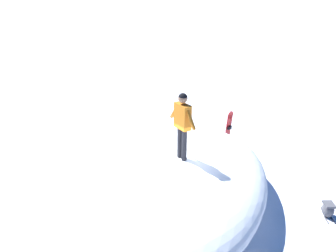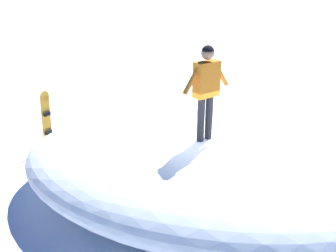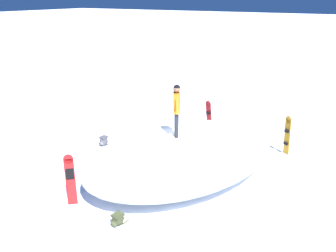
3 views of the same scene
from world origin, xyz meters
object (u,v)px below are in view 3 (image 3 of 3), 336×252
object	(u,v)px
snowboard_secondary_upright	(287,135)
backpack_far	(104,141)
snowboarder_standing	(177,106)
snowboard_primary_upright	(70,179)
backpack_near	(118,219)
snowboard_tertiary_upright	(209,116)

from	to	relation	value
snowboard_secondary_upright	backpack_far	bearing A→B (deg)	-156.01
snowboarder_standing	backpack_far	world-z (taller)	snowboarder_standing
snowboard_primary_upright	backpack_near	xyz separation A→B (m)	(1.87, -0.14, -0.67)
backpack_near	snowboard_secondary_upright	bearing A→B (deg)	66.31
snowboard_primary_upright	backpack_near	size ratio (longest dim) A/B	2.86
snowboard_primary_upright	backpack_far	xyz separation A→B (m)	(-1.97, 3.74, -0.64)
snowboard_tertiary_upright	backpack_far	bearing A→B (deg)	-131.19
snowboard_primary_upright	snowboard_secondary_upright	bearing A→B (deg)	54.13
backpack_near	backpack_far	xyz separation A→B (m)	(-3.84, 3.89, 0.03)
snowboard_secondary_upright	snowboard_tertiary_upright	bearing A→B (deg)	170.25
snowboard_tertiary_upright	backpack_far	size ratio (longest dim) A/B	2.81
snowboarder_standing	backpack_near	bearing A→B (deg)	-91.04
snowboarder_standing	backpack_near	size ratio (longest dim) A/B	3.14
snowboarder_standing	backpack_near	distance (m)	4.07
snowboarder_standing	snowboard_secondary_upright	distance (m)	5.08
snowboarder_standing	backpack_far	distance (m)	4.63
snowboard_secondary_upright	backpack_near	bearing A→B (deg)	-113.69
snowboard_secondary_upright	snowboard_primary_upright	bearing A→B (deg)	-125.87
backpack_far	snowboard_secondary_upright	bearing A→B (deg)	23.99
snowboarder_standing	snowboard_tertiary_upright	world-z (taller)	snowboarder_standing
snowboard_secondary_upright	backpack_near	world-z (taller)	snowboard_secondary_upright
backpack_far	snowboard_primary_upright	bearing A→B (deg)	-62.24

